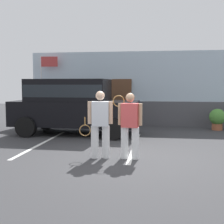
{
  "coord_description": "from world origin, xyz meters",
  "views": [
    {
      "loc": [
        0.7,
        -7.42,
        1.85
      ],
      "look_at": [
        -0.57,
        1.2,
        1.05
      ],
      "focal_mm": 47.91,
      "sensor_mm": 36.0,
      "label": 1
    }
  ],
  "objects_px": {
    "parked_suv": "(73,104)",
    "potted_plant_by_porch": "(217,118)",
    "tennis_player_man": "(100,124)",
    "flag_pole": "(45,77)",
    "tennis_player_woman": "(130,125)"
  },
  "relations": [
    {
      "from": "parked_suv",
      "to": "flag_pole",
      "type": "bearing_deg",
      "value": 130.94
    },
    {
      "from": "parked_suv",
      "to": "potted_plant_by_porch",
      "type": "bearing_deg",
      "value": 19.43
    },
    {
      "from": "parked_suv",
      "to": "tennis_player_woman",
      "type": "height_order",
      "value": "parked_suv"
    },
    {
      "from": "flag_pole",
      "to": "potted_plant_by_porch",
      "type": "bearing_deg",
      "value": -4.24
    },
    {
      "from": "parked_suv",
      "to": "flag_pole",
      "type": "height_order",
      "value": "flag_pole"
    },
    {
      "from": "tennis_player_man",
      "to": "potted_plant_by_porch",
      "type": "distance_m",
      "value": 6.57
    },
    {
      "from": "tennis_player_man",
      "to": "flag_pole",
      "type": "height_order",
      "value": "flag_pole"
    },
    {
      "from": "parked_suv",
      "to": "tennis_player_man",
      "type": "distance_m",
      "value": 3.86
    },
    {
      "from": "flag_pole",
      "to": "parked_suv",
      "type": "bearing_deg",
      "value": -50.29
    },
    {
      "from": "parked_suv",
      "to": "potted_plant_by_porch",
      "type": "distance_m",
      "value": 5.88
    },
    {
      "from": "parked_suv",
      "to": "tennis_player_man",
      "type": "height_order",
      "value": "parked_suv"
    },
    {
      "from": "tennis_player_man",
      "to": "flag_pole",
      "type": "xyz_separation_m",
      "value": [
        -3.65,
        5.85,
        1.31
      ]
    },
    {
      "from": "tennis_player_woman",
      "to": "flag_pole",
      "type": "distance_m",
      "value": 7.41
    },
    {
      "from": "tennis_player_woman",
      "to": "potted_plant_by_porch",
      "type": "xyz_separation_m",
      "value": [
        3.13,
        5.26,
        -0.38
      ]
    },
    {
      "from": "tennis_player_man",
      "to": "parked_suv",
      "type": "bearing_deg",
      "value": -72.53
    }
  ]
}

